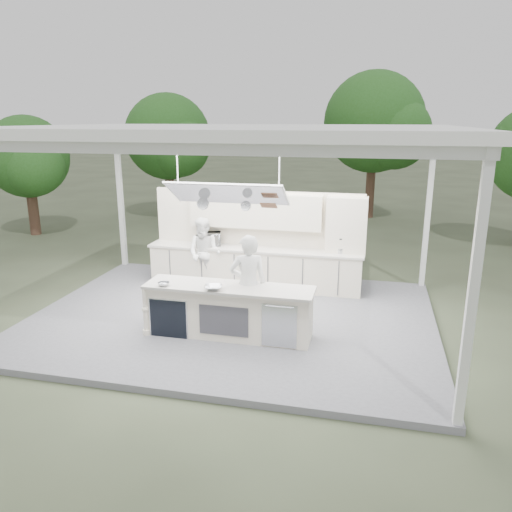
% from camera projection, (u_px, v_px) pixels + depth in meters
% --- Properties ---
extents(ground, '(90.00, 90.00, 0.00)m').
position_uv_depth(ground, '(233.00, 321.00, 10.18)').
color(ground, '#4B553A').
rests_on(ground, ground).
extents(stage_deck, '(8.00, 6.00, 0.12)m').
position_uv_depth(stage_deck, '(233.00, 318.00, 10.17)').
color(stage_deck, slate).
rests_on(stage_deck, ground).
extents(tent, '(8.20, 6.20, 3.86)m').
position_uv_depth(tent, '(230.00, 134.00, 9.18)').
color(tent, white).
rests_on(tent, ground).
extents(demo_island, '(3.10, 0.79, 0.95)m').
position_uv_depth(demo_island, '(228.00, 311.00, 9.13)').
color(demo_island, '#EBE4C7').
rests_on(demo_island, stage_deck).
extents(back_counter, '(5.08, 0.72, 0.95)m').
position_uv_depth(back_counter, '(254.00, 267.00, 11.81)').
color(back_counter, '#EBE4C7').
rests_on(back_counter, stage_deck).
extents(back_wall_unit, '(5.05, 0.48, 2.25)m').
position_uv_depth(back_wall_unit, '(275.00, 226.00, 11.65)').
color(back_wall_unit, '#EBE4C7').
rests_on(back_wall_unit, stage_deck).
extents(tree_cluster, '(19.55, 9.40, 5.85)m').
position_uv_depth(tree_cluster, '(299.00, 138.00, 18.51)').
color(tree_cluster, '#4B3125').
rests_on(tree_cluster, ground).
extents(head_chef, '(0.80, 0.66, 1.88)m').
position_uv_depth(head_chef, '(248.00, 285.00, 9.13)').
color(head_chef, white).
rests_on(head_chef, stage_deck).
extents(sous_chef, '(0.85, 0.68, 1.68)m').
position_uv_depth(sous_chef, '(205.00, 253.00, 11.63)').
color(sous_chef, white).
rests_on(sous_chef, stage_deck).
extents(toaster_oven, '(0.63, 0.51, 0.30)m').
position_uv_depth(toaster_oven, '(209.00, 239.00, 11.89)').
color(toaster_oven, '#B1B4B8').
rests_on(toaster_oven, back_counter).
extents(bowl_large, '(0.38, 0.38, 0.08)m').
position_uv_depth(bowl_large, '(213.00, 288.00, 8.81)').
color(bowl_large, silver).
rests_on(bowl_large, demo_island).
extents(bowl_small, '(0.21, 0.21, 0.07)m').
position_uv_depth(bowl_small, '(164.00, 284.00, 9.02)').
color(bowl_small, '#B1B4B8').
rests_on(bowl_small, demo_island).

